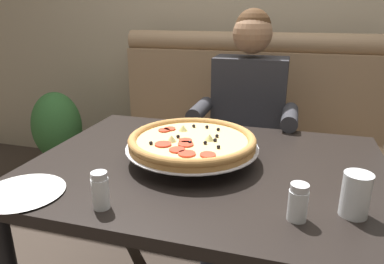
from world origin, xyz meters
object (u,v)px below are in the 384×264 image
(plate_near_left, at_px, (22,191))
(drinking_glass, at_px, (355,197))
(diner_main, at_px, (246,117))
(shaker_parmesan, at_px, (298,205))
(dining_table, at_px, (206,182))
(booth_bench, at_px, (241,151))
(potted_plant, at_px, (58,133))
(shaker_pepper_flakes, at_px, (101,193))
(pizza, at_px, (192,142))

(plate_near_left, height_order, drinking_glass, drinking_glass)
(diner_main, relative_size, shaker_parmesan, 11.99)
(diner_main, bearing_deg, dining_table, -94.30)
(booth_bench, relative_size, potted_plant, 2.45)
(shaker_pepper_flakes, distance_m, plate_near_left, 0.28)
(dining_table, height_order, plate_near_left, plate_near_left)
(drinking_glass, bearing_deg, pizza, 156.18)
(dining_table, height_order, shaker_parmesan, shaker_parmesan)
(pizza, bearing_deg, diner_main, 80.61)
(shaker_parmesan, height_order, shaker_pepper_flakes, shaker_pepper_flakes)
(dining_table, bearing_deg, drinking_glass, -25.36)
(dining_table, xyz_separation_m, potted_plant, (-1.39, 0.95, -0.26))
(booth_bench, distance_m, pizza, 1.02)
(dining_table, relative_size, potted_plant, 1.86)
(shaker_pepper_flakes, relative_size, potted_plant, 0.16)
(potted_plant, bearing_deg, dining_table, -34.53)
(potted_plant, bearing_deg, drinking_glass, -32.35)
(pizza, height_order, shaker_parmesan, pizza)
(pizza, relative_size, potted_plant, 0.71)
(diner_main, distance_m, plate_near_left, 1.20)
(plate_near_left, bearing_deg, pizza, 42.11)
(booth_bench, xyz_separation_m, dining_table, (0.00, -0.95, 0.25))
(dining_table, bearing_deg, shaker_pepper_flakes, -119.20)
(shaker_parmesan, distance_m, shaker_pepper_flakes, 0.55)
(booth_bench, xyz_separation_m, shaker_parmesan, (0.32, -1.24, 0.37))
(shaker_parmesan, height_order, plate_near_left, shaker_parmesan)
(booth_bench, xyz_separation_m, pizza, (-0.06, -0.94, 0.40))
(shaker_pepper_flakes, bearing_deg, potted_plant, 131.12)
(drinking_glass, bearing_deg, diner_main, 114.94)
(diner_main, distance_m, potted_plant, 1.50)
(diner_main, distance_m, shaker_parmesan, 1.02)
(pizza, bearing_deg, booth_bench, 86.34)
(shaker_pepper_flakes, bearing_deg, plate_near_left, 179.09)
(booth_bench, relative_size, shaker_parmesan, 16.13)
(dining_table, bearing_deg, plate_near_left, -142.34)
(dining_table, bearing_deg, diner_main, 85.70)
(potted_plant, bearing_deg, pizza, -35.41)
(shaker_parmesan, relative_size, shaker_pepper_flakes, 0.95)
(potted_plant, bearing_deg, shaker_parmesan, -36.06)
(diner_main, xyz_separation_m, shaker_parmesan, (0.27, -0.98, 0.06))
(shaker_parmesan, bearing_deg, dining_table, 138.02)
(pizza, relative_size, drinking_glass, 3.94)
(dining_table, bearing_deg, pizza, 169.61)
(plate_near_left, bearing_deg, potted_plant, 123.69)
(diner_main, xyz_separation_m, pizza, (-0.11, -0.67, 0.09))
(booth_bench, relative_size, drinking_glass, 13.61)
(booth_bench, height_order, diner_main, diner_main)
(booth_bench, xyz_separation_m, potted_plant, (-1.39, 0.00, -0.01))
(booth_bench, bearing_deg, dining_table, -90.00)
(diner_main, relative_size, shaker_pepper_flakes, 11.38)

